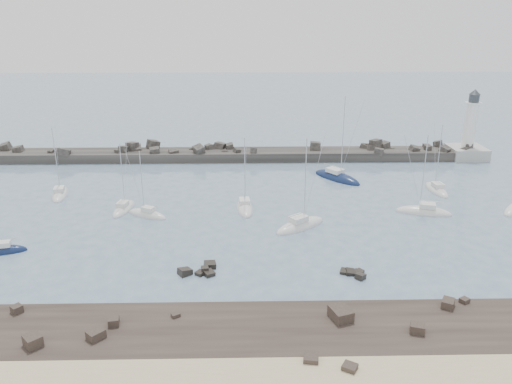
% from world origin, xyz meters
% --- Properties ---
extents(ground, '(400.00, 400.00, 0.00)m').
position_xyz_m(ground, '(0.00, 0.00, 0.00)').
color(ground, slate).
rests_on(ground, ground).
extents(rock_shelf, '(140.00, 12.00, 1.77)m').
position_xyz_m(rock_shelf, '(-0.19, -21.98, 0.01)').
color(rock_shelf, black).
rests_on(rock_shelf, ground).
extents(rock_cluster_near, '(4.51, 3.37, 1.46)m').
position_xyz_m(rock_cluster_near, '(-3.43, -9.36, 0.10)').
color(rock_cluster_near, black).
rests_on(rock_cluster_near, ground).
extents(rock_cluster_far, '(2.98, 2.80, 1.15)m').
position_xyz_m(rock_cluster_far, '(13.93, -10.05, 0.11)').
color(rock_cluster_far, black).
rests_on(rock_cluster_far, ground).
extents(breakwater, '(115.00, 7.42, 5.14)m').
position_xyz_m(breakwater, '(-7.25, 38.02, 0.32)').
color(breakwater, '#2E2B29').
rests_on(breakwater, ground).
extents(lighthouse, '(7.00, 7.00, 14.60)m').
position_xyz_m(lighthouse, '(47.00, 38.00, 3.09)').
color(lighthouse, '#A2A29D').
rests_on(lighthouse, ground).
extents(sailboat_1, '(3.72, 7.84, 11.97)m').
position_xyz_m(sailboat_1, '(-28.35, 17.00, 0.13)').
color(sailboat_1, silver).
rests_on(sailboat_1, ground).
extents(sailboat_2, '(6.16, 3.08, 9.59)m').
position_xyz_m(sailboat_2, '(-28.34, -3.63, 0.14)').
color(sailboat_2, '#0F1D41').
rests_on(sailboat_2, ground).
extents(sailboat_3, '(3.24, 7.16, 11.01)m').
position_xyz_m(sailboat_3, '(-16.52, 10.28, 0.13)').
color(sailboat_3, silver).
rests_on(sailboat_3, ground).
extents(sailboat_4, '(6.75, 4.98, 10.61)m').
position_xyz_m(sailboat_4, '(-12.57, 7.93, 0.14)').
color(sailboat_4, silver).
rests_on(sailboat_4, ground).
extents(sailboat_5, '(2.94, 7.79, 12.09)m').
position_xyz_m(sailboat_5, '(1.65, 10.35, 0.13)').
color(sailboat_5, silver).
rests_on(sailboat_5, ground).
extents(sailboat_6, '(8.32, 7.24, 13.50)m').
position_xyz_m(sailboat_6, '(9.30, 3.31, 0.15)').
color(sailboat_6, silver).
rests_on(sailboat_6, ground).
extents(sailboat_7, '(8.79, 9.95, 16.00)m').
position_xyz_m(sailboat_7, '(18.12, 24.64, 0.14)').
color(sailboat_7, '#0F1D41').
rests_on(sailboat_7, ground).
extents(sailboat_8, '(8.41, 4.64, 12.78)m').
position_xyz_m(sailboat_8, '(28.13, 8.03, 0.14)').
color(sailboat_8, silver).
rests_on(sailboat_8, ground).
extents(sailboat_9, '(2.87, 7.66, 11.95)m').
position_xyz_m(sailboat_9, '(33.53, 17.77, 0.14)').
color(sailboat_9, silver).
rests_on(sailboat_9, ground).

